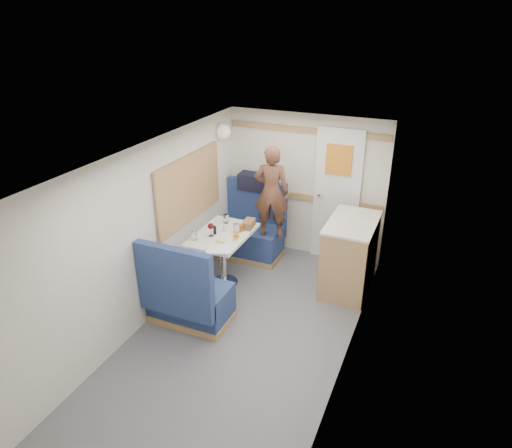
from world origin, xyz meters
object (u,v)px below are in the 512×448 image
at_px(dome_light, 223,132).
at_px(tumbler_mid, 226,219).
at_px(dinette_table, 223,245).
at_px(galley_counter, 349,255).
at_px(tumbler_right, 236,228).
at_px(tumbler_left, 194,236).
at_px(tray, 219,247).
at_px(pepper_grinder, 215,230).
at_px(cheese_block, 221,241).
at_px(duffel_bag, 256,182).
at_px(beer_glass, 241,228).
at_px(salt_grinder, 225,228).
at_px(bread_loaf, 249,224).
at_px(person, 271,192).
at_px(bench_far, 251,235).
at_px(orange_fruit, 236,235).
at_px(wine_glass, 211,227).

height_order(dome_light, tumbler_mid, dome_light).
bearing_deg(dinette_table, galley_counter, 20.54).
bearing_deg(tumbler_right, tumbler_left, -134.70).
relative_size(tray, pepper_grinder, 3.45).
bearing_deg(tumbler_left, cheese_block, 6.57).
distance_m(dome_light, cheese_block, 1.56).
height_order(duffel_bag, beer_glass, duffel_bag).
bearing_deg(cheese_block, beer_glass, 78.59).
xyz_separation_m(galley_counter, duffel_bag, (-1.50, 0.57, 0.55)).
bearing_deg(dome_light, duffel_bag, 37.14).
distance_m(cheese_block, salt_grinder, 0.32).
bearing_deg(bread_loaf, cheese_block, -102.84).
height_order(tumbler_right, beer_glass, tumbler_right).
distance_m(tray, pepper_grinder, 0.36).
distance_m(dinette_table, person, 0.94).
bearing_deg(tray, salt_grinder, 108.31).
distance_m(tray, cheese_block, 0.10).
xyz_separation_m(galley_counter, pepper_grinder, (-1.54, -0.59, 0.30)).
relative_size(duffel_bag, tumbler_left, 4.42).
relative_size(cheese_block, tumbler_right, 0.85).
bearing_deg(bench_far, beer_glass, -75.77).
xyz_separation_m(tray, beer_glass, (0.05, 0.48, 0.04)).
bearing_deg(bread_loaf, beer_glass, -106.60).
distance_m(duffel_bag, orange_fruit, 1.25).
height_order(galley_counter, tumbler_right, galley_counter).
distance_m(orange_fruit, cheese_block, 0.21).
bearing_deg(bread_loaf, tray, -98.43).
bearing_deg(tumbler_right, bench_far, 100.85).
bearing_deg(bench_far, cheese_block, -84.62).
distance_m(dinette_table, tumbler_mid, 0.38).
height_order(orange_fruit, cheese_block, orange_fruit).
height_order(dome_light, wine_glass, dome_light).
height_order(dinette_table, person, person).
bearing_deg(tray, tumbler_mid, 110.25).
distance_m(dome_light, bread_loaf, 1.29).
relative_size(galley_counter, pepper_grinder, 9.01).
bearing_deg(orange_fruit, tumbler_left, -155.51).
relative_size(tumbler_right, salt_grinder, 1.20).
xyz_separation_m(tumbler_left, tumbler_right, (0.37, 0.38, 0.01)).
bearing_deg(tumbler_left, bench_far, 78.86).
xyz_separation_m(dome_light, galley_counter, (1.86, -0.30, -1.28)).
bearing_deg(dome_light, wine_glass, -72.86).
bearing_deg(tumbler_right, tumbler_mid, 140.81).
bearing_deg(orange_fruit, person, 79.95).
distance_m(bench_far, tumbler_left, 1.26).
height_order(dinette_table, bread_loaf, bread_loaf).
height_order(galley_counter, person, person).
relative_size(tumbler_mid, salt_grinder, 1.18).
relative_size(person, duffel_bag, 2.59).
bearing_deg(dome_light, bread_loaf, -42.33).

